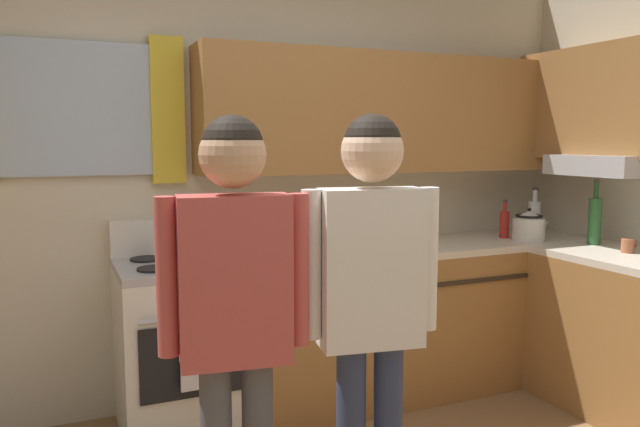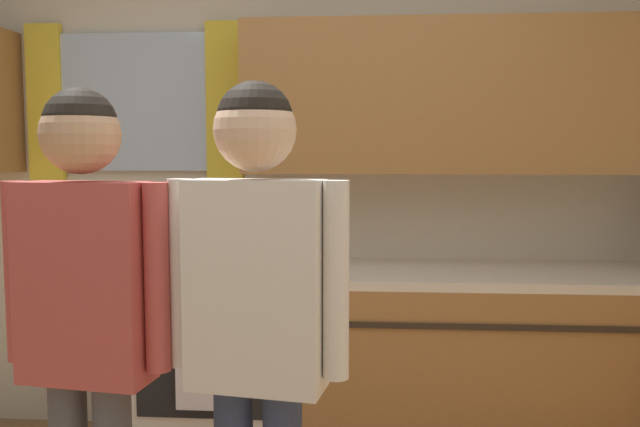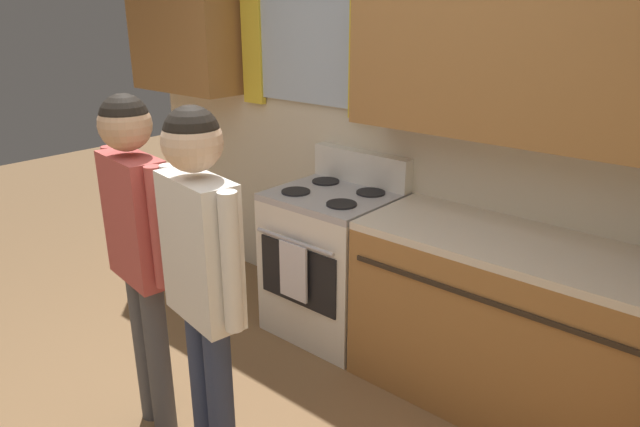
# 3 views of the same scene
# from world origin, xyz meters

# --- Properties ---
(back_wall_unit) EXTENTS (4.60, 0.42, 2.60)m
(back_wall_unit) POSITION_xyz_m (0.10, 1.82, 1.45)
(back_wall_unit) COLOR beige
(back_wall_unit) RESTS_ON ground
(stove_oven) EXTENTS (0.69, 0.67, 1.10)m
(stove_oven) POSITION_xyz_m (-0.31, 1.54, 0.47)
(stove_oven) COLOR silver
(stove_oven) RESTS_ON ground
(adult_left) EXTENTS (0.50, 0.22, 1.61)m
(adult_left) POSITION_xyz_m (-0.39, 0.30, 1.01)
(adult_left) COLOR #4C4C51
(adult_left) RESTS_ON ground
(adult_in_plaid) EXTENTS (0.50, 0.22, 1.62)m
(adult_in_plaid) POSITION_xyz_m (0.10, 0.27, 1.02)
(adult_in_plaid) COLOR #2D3856
(adult_in_plaid) RESTS_ON ground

